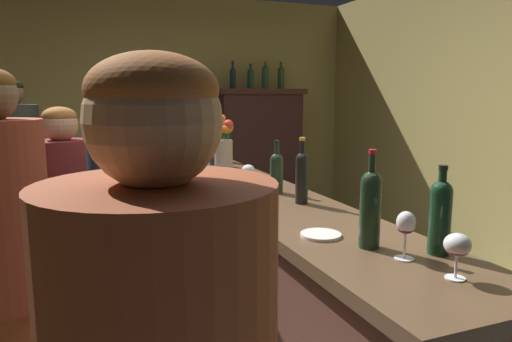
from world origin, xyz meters
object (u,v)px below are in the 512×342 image
patron_redhead (19,191)px  cheese_plate (321,235)px  flower_arrangement (224,148)px  display_bottle_midright (281,76)px  display_bottle_left (233,77)px  patron_tall (6,286)px  wine_glass_front (248,171)px  wine_bottle_merlot (370,206)px  display_cabinet (258,158)px  wine_glass_rear (406,226)px  patron_near_entrance (67,226)px  wine_bottle_malbec (302,175)px  wine_bottle_chardonnay (214,146)px  patron_in_navy (129,236)px  wine_bottle_pinot (440,213)px  wine_bottle_syrah (277,170)px  display_bottle_midleft (251,78)px  wine_bottle_riesling (227,145)px  display_bottle_center (265,76)px  wine_glass_mid (457,247)px

patron_redhead → cheese_plate: bearing=-14.9°
flower_arrangement → display_bottle_midright: display_bottle_midright is taller
display_bottle_left → patron_tall: (-1.93, -3.22, -0.86)m
wine_glass_front → flower_arrangement: flower_arrangement is taller
cheese_plate → display_bottle_midright: display_bottle_midright is taller
wine_bottle_merlot → patron_tall: bearing=159.9°
display_bottle_midright → flower_arrangement: bearing=-123.2°
display_cabinet → wine_bottle_merlot: display_cabinet is taller
wine_glass_rear → patron_near_entrance: 1.97m
patron_redhead → wine_bottle_malbec: bearing=-3.3°
wine_bottle_chardonnay → wine_glass_front: bearing=-94.4°
patron_tall → patron_in_navy: size_ratio=1.04×
wine_glass_rear → patron_near_entrance: patron_near_entrance is taller
wine_bottle_chardonnay → patron_tall: bearing=-126.8°
wine_bottle_pinot → wine_bottle_syrah: size_ratio=1.05×
patron_tall → patron_near_entrance: 1.07m
patron_redhead → display_bottle_left: bearing=78.7°
wine_bottle_syrah → patron_in_navy: (-0.79, 0.04, -0.29)m
wine_bottle_syrah → patron_in_navy: patron_in_navy is taller
display_cabinet → wine_glass_rear: size_ratio=10.38×
patron_near_entrance → patron_in_navy: size_ratio=0.94×
cheese_plate → patron_redhead: patron_redhead is taller
patron_tall → patron_near_entrance: bearing=63.5°
display_bottle_midleft → patron_redhead: display_bottle_midleft is taller
wine_bottle_syrah → wine_bottle_riesling: bearing=84.5°
wine_glass_front → patron_redhead: 1.72m
display_bottle_midright → patron_in_navy: bearing=-127.6°
display_bottle_midleft → wine_bottle_merlot: bearing=-104.5°
patron_near_entrance → patron_redhead: (-0.31, 0.75, 0.09)m
cheese_plate → patron_near_entrance: patron_near_entrance is taller
wine_glass_rear → patron_tall: (-1.24, 0.58, -0.24)m
wine_bottle_pinot → display_bottle_midleft: (0.77, 3.80, 0.59)m
wine_bottle_riesling → flower_arrangement: 0.65m
flower_arrangement → display_bottle_midleft: (0.97, 2.06, 0.54)m
wine_bottle_merlot → wine_glass_front: 1.15m
flower_arrangement → patron_tall: bearing=-135.3°
wine_bottle_malbec → wine_bottle_syrah: bearing=92.9°
wine_bottle_riesling → wine_glass_front: bearing=-101.6°
wine_glass_rear → wine_bottle_chardonnay: bearing=89.7°
wine_bottle_merlot → patron_redhead: bearing=120.7°
display_bottle_center → patron_redhead: 2.96m
wine_bottle_merlot → wine_glass_mid: size_ratio=2.53×
wine_bottle_merlot → wine_glass_mid: wine_bottle_merlot is taller
cheese_plate → patron_in_navy: (-0.62, 0.83, -0.18)m
display_cabinet → wine_bottle_syrah: (-0.96, -2.69, 0.32)m
wine_bottle_pinot → cheese_plate: 0.44m
cheese_plate → wine_glass_mid: bearing=-72.4°
wine_bottle_riesling → display_bottle_center: 1.83m
wine_bottle_pinot → wine_bottle_syrah: 1.12m
wine_bottle_malbec → flower_arrangement: bearing=97.3°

